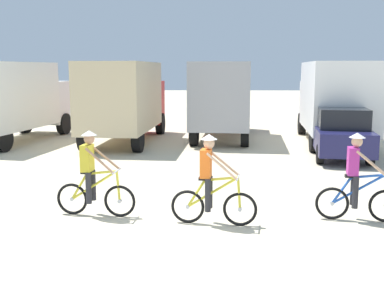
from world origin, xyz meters
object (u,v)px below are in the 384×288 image
box_truck_avon_van (335,98)px  cyclist_orange_shirt (92,177)px  sedan_parked (341,133)px  cyclist_near_camera (357,180)px  box_truck_grey_hauler (223,96)px  box_truck_white_box (10,98)px  cyclist_cowboy_hat (211,183)px  box_truck_tan_camper (125,98)px

box_truck_avon_van → cyclist_orange_shirt: (-7.75, -10.00, -1.03)m
sedan_parked → cyclist_near_camera: bearing=-103.4°
box_truck_grey_hauler → box_truck_avon_van: size_ratio=1.00×
box_truck_white_box → box_truck_avon_van: size_ratio=1.01×
cyclist_orange_shirt → cyclist_near_camera: bearing=-2.4°
box_truck_grey_hauler → cyclist_orange_shirt: 11.91m
sedan_parked → cyclist_cowboy_hat: (-4.64, -7.31, -0.04)m
box_truck_white_box → box_truck_grey_hauler: same height
box_truck_tan_camper → cyclist_near_camera: size_ratio=3.80×
box_truck_tan_camper → cyclist_near_camera: box_truck_tan_camper is taller
box_truck_avon_van → cyclist_cowboy_hat: size_ratio=3.83×
box_truck_grey_hauler → cyclist_cowboy_hat: size_ratio=3.81×
sedan_parked → cyclist_orange_shirt: size_ratio=2.43×
cyclist_orange_shirt → box_truck_white_box: bearing=119.8°
box_truck_white_box → box_truck_avon_van: 13.50m
box_truck_avon_van → box_truck_tan_camper: bearing=179.4°
box_truck_avon_van → sedan_parked: bearing=-101.0°
cyclist_cowboy_hat → cyclist_near_camera: (2.97, 0.29, 0.00)m
box_truck_tan_camper → sedan_parked: bearing=-22.3°
box_truck_tan_camper → cyclist_cowboy_hat: size_ratio=3.80×
cyclist_orange_shirt → cyclist_near_camera: (5.44, -0.23, 0.00)m
cyclist_near_camera → sedan_parked: bearing=76.6°
box_truck_tan_camper → cyclist_near_camera: 12.17m
box_truck_white_box → box_truck_avon_van: bearing=-0.2°
cyclist_orange_shirt → box_truck_avon_van: bearing=52.2°
box_truck_white_box → cyclist_orange_shirt: size_ratio=3.87×
cyclist_orange_shirt → sedan_parked: bearing=43.7°
sedan_parked → box_truck_grey_hauler: bearing=130.2°
cyclist_orange_shirt → cyclist_cowboy_hat: (2.48, -0.52, 0.00)m
box_truck_tan_camper → cyclist_orange_shirt: 10.18m
box_truck_grey_hauler → cyclist_near_camera: 11.91m
sedan_parked → cyclist_orange_shirt: cyclist_orange_shirt is taller
box_truck_tan_camper → cyclist_orange_shirt: size_ratio=3.80×
cyclist_cowboy_hat → cyclist_near_camera: bearing=5.7°
box_truck_avon_van → sedan_parked: size_ratio=1.58×
box_truck_grey_hauler → cyclist_orange_shirt: size_ratio=3.81×
box_truck_tan_camper → cyclist_near_camera: (6.37, -10.31, -1.03)m
cyclist_orange_shirt → cyclist_cowboy_hat: bearing=-11.9°
box_truck_white_box → cyclist_orange_shirt: box_truck_white_box is taller
cyclist_cowboy_hat → cyclist_near_camera: size_ratio=1.00×
box_truck_tan_camper → cyclist_cowboy_hat: box_truck_tan_camper is taller
box_truck_white_box → cyclist_near_camera: 15.23m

